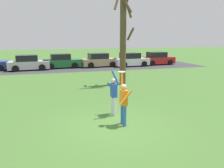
# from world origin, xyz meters

# --- Properties ---
(ground_plane) EXTENTS (120.00, 120.00, 0.00)m
(ground_plane) POSITION_xyz_m (0.00, 0.00, 0.00)
(ground_plane) COLOR #426B2D
(person_catcher) EXTENTS (0.49, 0.54, 2.08)m
(person_catcher) POSITION_xyz_m (0.38, -0.02, 0.98)
(person_catcher) COLOR #3366B7
(person_catcher) RESTS_ON ground_plane
(person_defender) EXTENTS (0.49, 0.55, 2.04)m
(person_defender) POSITION_xyz_m (0.36, 1.26, 0.98)
(person_defender) COLOR silver
(person_defender) RESTS_ON ground_plane
(frisbee_disc) EXTENTS (0.26, 0.26, 0.02)m
(frisbee_disc) POSITION_xyz_m (0.38, 0.21, 2.09)
(frisbee_disc) COLOR white
(frisbee_disc) RESTS_ON person_catcher
(parked_car_silver) EXTENTS (4.23, 2.29, 1.59)m
(parked_car_silver) POSITION_xyz_m (-4.28, 17.16, 0.73)
(parked_car_silver) COLOR #BCBCC1
(parked_car_silver) RESTS_ON ground_plane
(parked_car_green) EXTENTS (4.23, 2.29, 1.59)m
(parked_car_green) POSITION_xyz_m (-0.83, 17.93, 0.73)
(parked_car_green) COLOR #1E6633
(parked_car_green) RESTS_ON ground_plane
(parked_car_tan) EXTENTS (4.23, 2.29, 1.59)m
(parked_car_tan) POSITION_xyz_m (3.46, 17.80, 0.73)
(parked_car_tan) COLOR tan
(parked_car_tan) RESTS_ON ground_plane
(parked_car_white) EXTENTS (4.23, 2.29, 1.59)m
(parked_car_white) POSITION_xyz_m (7.18, 17.25, 0.73)
(parked_car_white) COLOR white
(parked_car_white) RESTS_ON ground_plane
(parked_car_red) EXTENTS (4.23, 2.29, 1.59)m
(parked_car_red) POSITION_xyz_m (10.95, 17.86, 0.73)
(parked_car_red) COLOR red
(parked_car_red) RESTS_ON ground_plane
(parking_strip) EXTENTS (28.70, 6.40, 0.01)m
(parking_strip) POSITION_xyz_m (1.32, 17.54, 0.00)
(parking_strip) COLOR #38383D
(parking_strip) RESTS_ON ground_plane
(bare_tree_tall) EXTENTS (1.38, 1.39, 7.12)m
(bare_tree_tall) POSITION_xyz_m (2.93, 7.59, 3.35)
(bare_tree_tall) COLOR brown
(bare_tree_tall) RESTS_ON ground_plane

